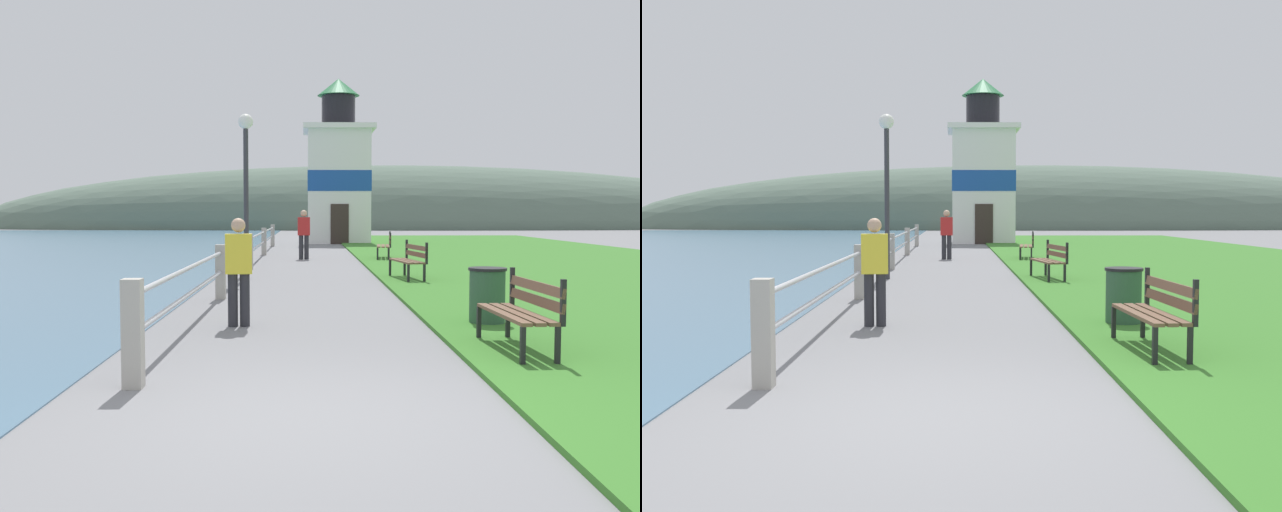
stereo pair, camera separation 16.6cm
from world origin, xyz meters
TOP-DOWN VIEW (x-y plane):
  - ground_plane at (0.00, 0.00)m, footprint 160.00×160.00m
  - grass_verge at (7.71, 16.35)m, footprint 12.00×49.05m
  - seawall_railing at (-1.61, 14.40)m, footprint 0.18×26.97m
  - park_bench_near at (2.46, 2.48)m, footprint 0.55×1.63m
  - park_bench_midway at (2.43, 11.12)m, footprint 0.70×1.72m
  - park_bench_far at (2.66, 18.36)m, footprint 0.65×1.76m
  - lighthouse at (1.62, 31.44)m, footprint 3.62×3.62m
  - person_strolling at (-0.11, 18.72)m, footprint 0.42×0.25m
  - person_by_railing at (-0.97, 4.54)m, footprint 0.40×0.24m
  - trash_bin at (2.56, 4.47)m, footprint 0.54×0.54m
  - lamp_post at (-1.46, 11.62)m, footprint 0.36×0.36m
  - distant_hillside at (8.00, 62.70)m, footprint 80.00×16.00m

SIDE VIEW (x-z plane):
  - ground_plane at x=0.00m, z-range 0.00..0.00m
  - distant_hillside at x=8.00m, z-range -6.00..6.00m
  - grass_verge at x=7.71m, z-range 0.00..0.06m
  - trash_bin at x=2.56m, z-range 0.00..0.84m
  - park_bench_near at x=2.46m, z-range 0.07..1.01m
  - park_bench_midway at x=2.43m, z-range 0.07..1.01m
  - park_bench_far at x=2.66m, z-range 0.07..1.01m
  - seawall_railing at x=-1.61m, z-range 0.10..1.12m
  - person_by_railing at x=-0.97m, z-range 0.06..1.61m
  - person_strolling at x=-0.11m, z-range 0.07..1.75m
  - lamp_post at x=-1.46m, z-range 0.76..4.72m
  - lighthouse at x=1.62m, z-range -0.69..7.74m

